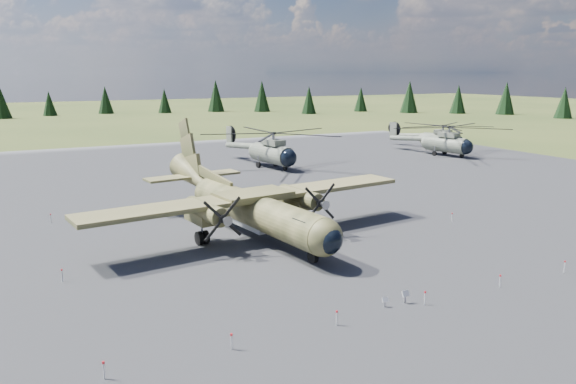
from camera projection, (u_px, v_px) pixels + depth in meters
name	position (u px, v px, depth m)	size (l,w,h in m)	color
ground	(290.00, 247.00, 43.60)	(500.00, 500.00, 0.00)	brown
apron	(241.00, 218.00, 52.34)	(120.00, 120.00, 0.04)	slate
transport_plane	(247.00, 202.00, 46.57)	(28.77, 25.98, 9.47)	#404123
helicopter_near	(271.00, 142.00, 79.01)	(23.15, 25.23, 5.14)	gray
helicopter_mid	(446.00, 135.00, 90.61)	(22.54, 24.03, 4.84)	gray
helicopter_far	(441.00, 132.00, 99.07)	(21.73, 21.73, 4.26)	gray
info_placard_left	(385.00, 301.00, 32.30)	(0.40, 0.22, 0.60)	gray
info_placard_right	(405.00, 295.00, 32.80)	(0.53, 0.27, 0.80)	gray
barrier_fence	(285.00, 242.00, 43.22)	(33.12, 29.62, 0.85)	silver
treeline	(318.00, 184.00, 43.12)	(319.23, 319.07, 11.00)	black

